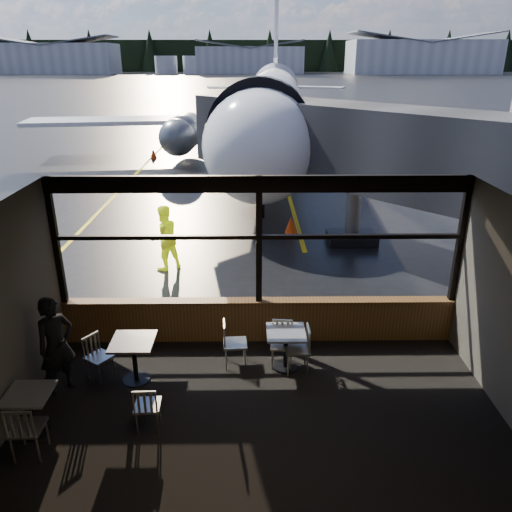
{
  "coord_description": "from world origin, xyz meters",
  "views": [
    {
      "loc": [
        -0.17,
        -9.13,
        5.55
      ],
      "look_at": [
        -0.05,
        1.0,
        1.5
      ],
      "focal_mm": 35.0,
      "sensor_mm": 36.0,
      "label": 1
    }
  ],
  "objects_px": {
    "jet_bridge": "(377,170)",
    "chair_near_n": "(282,345)",
    "chair_mid_s": "(148,406)",
    "cone_nose": "(291,225)",
    "ground_crew": "(164,238)",
    "chair_near_e": "(297,349)",
    "chair_near_w": "(235,344)",
    "cafe_table_mid": "(135,361)",
    "passenger": "(56,346)",
    "cafe_table_left": "(32,413)",
    "chair_left_s": "(28,428)",
    "cafe_table_near": "(286,350)",
    "airliner": "(271,62)",
    "cone_wing": "(153,154)",
    "chair_mid_w": "(99,358)"
  },
  "relations": [
    {
      "from": "chair_near_w",
      "to": "chair_mid_s",
      "type": "bearing_deg",
      "value": -41.52
    },
    {
      "from": "passenger",
      "to": "cone_nose",
      "type": "bearing_deg",
      "value": 12.96
    },
    {
      "from": "ground_crew",
      "to": "chair_left_s",
      "type": "bearing_deg",
      "value": 46.77
    },
    {
      "from": "chair_near_n",
      "to": "cafe_table_left",
      "type": "bearing_deg",
      "value": 28.77
    },
    {
      "from": "jet_bridge",
      "to": "chair_near_n",
      "type": "relative_size",
      "value": 12.38
    },
    {
      "from": "cafe_table_near",
      "to": "cone_wing",
      "type": "distance_m",
      "value": 22.22
    },
    {
      "from": "chair_near_n",
      "to": "ground_crew",
      "type": "height_order",
      "value": "ground_crew"
    },
    {
      "from": "jet_bridge",
      "to": "chair_near_n",
      "type": "distance_m",
      "value": 7.46
    },
    {
      "from": "cone_nose",
      "to": "cafe_table_mid",
      "type": "bearing_deg",
      "value": -112.82
    },
    {
      "from": "cafe_table_mid",
      "to": "cone_wing",
      "type": "distance_m",
      "value": 21.96
    },
    {
      "from": "airliner",
      "to": "chair_near_n",
      "type": "height_order",
      "value": "airliner"
    },
    {
      "from": "cafe_table_left",
      "to": "cone_wing",
      "type": "height_order",
      "value": "cafe_table_left"
    },
    {
      "from": "cafe_table_mid",
      "to": "chair_near_w",
      "type": "bearing_deg",
      "value": 14.83
    },
    {
      "from": "cone_nose",
      "to": "ground_crew",
      "type": "bearing_deg",
      "value": -141.12
    },
    {
      "from": "cafe_table_left",
      "to": "ground_crew",
      "type": "bearing_deg",
      "value": 81.02
    },
    {
      "from": "cafe_table_left",
      "to": "chair_near_n",
      "type": "distance_m",
      "value": 4.42
    },
    {
      "from": "chair_near_e",
      "to": "chair_near_n",
      "type": "bearing_deg",
      "value": 52.78
    },
    {
      "from": "jet_bridge",
      "to": "ground_crew",
      "type": "height_order",
      "value": "jet_bridge"
    },
    {
      "from": "airliner",
      "to": "cafe_table_near",
      "type": "relative_size",
      "value": 43.59
    },
    {
      "from": "chair_near_w",
      "to": "cone_nose",
      "type": "distance_m",
      "value": 7.98
    },
    {
      "from": "cafe_table_mid",
      "to": "chair_mid_s",
      "type": "relative_size",
      "value": 1.0
    },
    {
      "from": "chair_mid_s",
      "to": "chair_left_s",
      "type": "bearing_deg",
      "value": -163.18
    },
    {
      "from": "chair_near_n",
      "to": "chair_mid_s",
      "type": "xyz_separation_m",
      "value": [
        -2.23,
        -1.72,
        -0.03
      ]
    },
    {
      "from": "cafe_table_near",
      "to": "chair_near_w",
      "type": "xyz_separation_m",
      "value": [
        -0.96,
        0.12,
        0.07
      ]
    },
    {
      "from": "chair_near_n",
      "to": "chair_mid_w",
      "type": "relative_size",
      "value": 1.05
    },
    {
      "from": "chair_left_s",
      "to": "ground_crew",
      "type": "relative_size",
      "value": 0.52
    },
    {
      "from": "jet_bridge",
      "to": "chair_near_e",
      "type": "relative_size",
      "value": 11.86
    },
    {
      "from": "jet_bridge",
      "to": "cone_wing",
      "type": "bearing_deg",
      "value": 122.54
    },
    {
      "from": "passenger",
      "to": "cone_wing",
      "type": "relative_size",
      "value": 3.28
    },
    {
      "from": "chair_near_e",
      "to": "chair_near_w",
      "type": "height_order",
      "value": "chair_near_e"
    },
    {
      "from": "chair_near_n",
      "to": "ground_crew",
      "type": "relative_size",
      "value": 0.49
    },
    {
      "from": "chair_near_e",
      "to": "cafe_table_left",
      "type": "bearing_deg",
      "value": 108.99
    },
    {
      "from": "chair_left_s",
      "to": "chair_near_e",
      "type": "bearing_deg",
      "value": 26.07
    },
    {
      "from": "chair_left_s",
      "to": "cone_nose",
      "type": "xyz_separation_m",
      "value": [
        4.66,
        10.11,
        -0.19
      ]
    },
    {
      "from": "cafe_table_near",
      "to": "chair_mid_w",
      "type": "bearing_deg",
      "value": -175.57
    },
    {
      "from": "chair_mid_w",
      "to": "ground_crew",
      "type": "distance_m",
      "value": 5.19
    },
    {
      "from": "chair_mid_s",
      "to": "jet_bridge",
      "type": "bearing_deg",
      "value": 54.4
    },
    {
      "from": "cafe_table_mid",
      "to": "passenger",
      "type": "relative_size",
      "value": 0.46
    },
    {
      "from": "cafe_table_near",
      "to": "chair_left_s",
      "type": "xyz_separation_m",
      "value": [
        -3.95,
        -2.19,
        0.08
      ]
    },
    {
      "from": "chair_near_e",
      "to": "passenger",
      "type": "xyz_separation_m",
      "value": [
        -4.23,
        -0.52,
        0.44
      ]
    },
    {
      "from": "cafe_table_near",
      "to": "ground_crew",
      "type": "bearing_deg",
      "value": 121.95
    },
    {
      "from": "chair_near_w",
      "to": "cone_nose",
      "type": "relative_size",
      "value": 1.62
    },
    {
      "from": "cafe_table_left",
      "to": "chair_near_w",
      "type": "distance_m",
      "value": 3.63
    },
    {
      "from": "cafe_table_near",
      "to": "airliner",
      "type": "bearing_deg",
      "value": 88.54
    },
    {
      "from": "jet_bridge",
      "to": "ground_crew",
      "type": "relative_size",
      "value": 6.08
    },
    {
      "from": "chair_mid_w",
      "to": "airliner",
      "type": "bearing_deg",
      "value": -155.78
    },
    {
      "from": "chair_mid_s",
      "to": "chair_left_s",
      "type": "height_order",
      "value": "chair_left_s"
    },
    {
      "from": "cafe_table_mid",
      "to": "chair_mid_s",
      "type": "bearing_deg",
      "value": -69.38
    },
    {
      "from": "chair_left_s",
      "to": "passenger",
      "type": "bearing_deg",
      "value": 92.24
    },
    {
      "from": "cafe_table_near",
      "to": "chair_near_e",
      "type": "relative_size",
      "value": 0.85
    }
  ]
}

